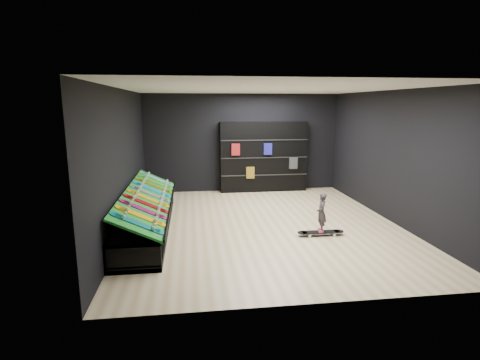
{
  "coord_description": "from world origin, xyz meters",
  "views": [
    {
      "loc": [
        -1.58,
        -8.0,
        2.68
      ],
      "look_at": [
        -0.5,
        0.2,
        1.0
      ],
      "focal_mm": 28.0,
      "sensor_mm": 36.0,
      "label": 1
    }
  ],
  "objects": [
    {
      "name": "ceiling",
      "position": [
        0.0,
        0.0,
        3.0
      ],
      "size": [
        6.0,
        7.0,
        0.01
      ],
      "primitive_type": "cube",
      "color": "white",
      "rests_on": "ground"
    },
    {
      "name": "display_board_4",
      "position": [
        -2.49,
        -0.21,
        0.74
      ],
      "size": [
        0.93,
        0.22,
        0.5
      ],
      "primitive_type": null,
      "rotation": [
        0.0,
        0.44,
        0.0
      ],
      "color": "orange",
      "rests_on": "turf_ramp"
    },
    {
      "name": "display_board_7",
      "position": [
        -2.49,
        1.06,
        0.74
      ],
      "size": [
        0.93,
        0.22,
        0.5
      ],
      "primitive_type": null,
      "rotation": [
        0.0,
        0.44,
        0.0
      ],
      "color": "yellow",
      "rests_on": "turf_ramp"
    },
    {
      "name": "floor_skateboard",
      "position": [
        1.04,
        -0.9,
        0.05
      ],
      "size": [
        0.98,
        0.23,
        0.09
      ],
      "primitive_type": null,
      "rotation": [
        0.0,
        0.0,
        -0.01
      ],
      "color": "black",
      "rests_on": "ground"
    },
    {
      "name": "display_board_8",
      "position": [
        -2.49,
        1.48,
        0.74
      ],
      "size": [
        0.93,
        0.22,
        0.5
      ],
      "primitive_type": null,
      "rotation": [
        0.0,
        0.44,
        0.0
      ],
      "color": "green",
      "rests_on": "turf_ramp"
    },
    {
      "name": "floor",
      "position": [
        0.0,
        0.0,
        0.0
      ],
      "size": [
        6.0,
        7.0,
        0.01
      ],
      "primitive_type": "cube",
      "color": "beige",
      "rests_on": "ground"
    },
    {
      "name": "display_rack",
      "position": [
        -2.55,
        0.0,
        0.25
      ],
      "size": [
        0.9,
        4.5,
        0.5
      ],
      "primitive_type": null,
      "color": "black",
      "rests_on": "ground"
    },
    {
      "name": "wall_right",
      "position": [
        3.0,
        0.0,
        1.5
      ],
      "size": [
        0.02,
        7.0,
        3.0
      ],
      "primitive_type": "cube",
      "color": "black",
      "rests_on": "ground"
    },
    {
      "name": "wall_left",
      "position": [
        -3.0,
        0.0,
        1.5
      ],
      "size": [
        0.02,
        7.0,
        3.0
      ],
      "primitive_type": "cube",
      "color": "black",
      "rests_on": "ground"
    },
    {
      "name": "display_board_9",
      "position": [
        -2.49,
        1.9,
        0.74
      ],
      "size": [
        0.93,
        0.22,
        0.5
      ],
      "primitive_type": null,
      "rotation": [
        0.0,
        0.44,
        0.0
      ],
      "color": "#0CB2E5",
      "rests_on": "turf_ramp"
    },
    {
      "name": "display_board_3",
      "position": [
        -2.49,
        -0.63,
        0.74
      ],
      "size": [
        0.93,
        0.22,
        0.5
      ],
      "primitive_type": null,
      "rotation": [
        0.0,
        0.44,
        0.0
      ],
      "color": "red",
      "rests_on": "turf_ramp"
    },
    {
      "name": "back_shelving",
      "position": [
        0.65,
        3.32,
        1.08
      ],
      "size": [
        2.69,
        0.31,
        2.15
      ],
      "primitive_type": "cube",
      "color": "black",
      "rests_on": "ground"
    },
    {
      "name": "child",
      "position": [
        1.04,
        -0.9,
        0.33
      ],
      "size": [
        0.16,
        0.2,
        0.49
      ],
      "primitive_type": "imported",
      "rotation": [
        0.0,
        0.0,
        -1.74
      ],
      "color": "black",
      "rests_on": "floor_skateboard"
    },
    {
      "name": "display_board_5",
      "position": [
        -2.49,
        0.21,
        0.74
      ],
      "size": [
        0.93,
        0.22,
        0.5
      ],
      "primitive_type": null,
      "rotation": [
        0.0,
        0.44,
        0.0
      ],
      "color": "black",
      "rests_on": "turf_ramp"
    },
    {
      "name": "display_board_2",
      "position": [
        -2.49,
        -1.06,
        0.74
      ],
      "size": [
        0.93,
        0.22,
        0.5
      ],
      "primitive_type": null,
      "rotation": [
        0.0,
        0.44,
        0.0
      ],
      "color": "#E5198C",
      "rests_on": "turf_ramp"
    },
    {
      "name": "display_board_0",
      "position": [
        -2.49,
        -1.9,
        0.74
      ],
      "size": [
        0.93,
        0.22,
        0.5
      ],
      "primitive_type": null,
      "rotation": [
        0.0,
        0.44,
        0.0
      ],
      "color": "#0C8C99",
      "rests_on": "turf_ramp"
    },
    {
      "name": "turf_ramp",
      "position": [
        -2.5,
        0.0,
        0.71
      ],
      "size": [
        0.92,
        4.5,
        0.46
      ],
      "primitive_type": "cube",
      "rotation": [
        0.0,
        0.44,
        0.0
      ],
      "color": "#106819",
      "rests_on": "display_rack"
    },
    {
      "name": "wall_front",
      "position": [
        0.0,
        -3.5,
        1.5
      ],
      "size": [
        6.0,
        0.02,
        3.0
      ],
      "primitive_type": "cube",
      "color": "black",
      "rests_on": "ground"
    },
    {
      "name": "display_board_6",
      "position": [
        -2.49,
        0.63,
        0.74
      ],
      "size": [
        0.93,
        0.22,
        0.5
      ],
      "primitive_type": null,
      "rotation": [
        0.0,
        0.44,
        0.0
      ],
      "color": "blue",
      "rests_on": "turf_ramp"
    },
    {
      "name": "wall_back",
      "position": [
        0.0,
        3.5,
        1.5
      ],
      "size": [
        6.0,
        0.02,
        3.0
      ],
      "primitive_type": "cube",
      "color": "black",
      "rests_on": "ground"
    },
    {
      "name": "display_board_1",
      "position": [
        -2.49,
        -1.48,
        0.74
      ],
      "size": [
        0.93,
        0.22,
        0.5
      ],
      "primitive_type": null,
      "rotation": [
        0.0,
        0.44,
        0.0
      ],
      "color": "yellow",
      "rests_on": "turf_ramp"
    }
  ]
}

